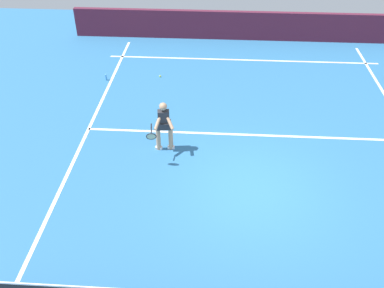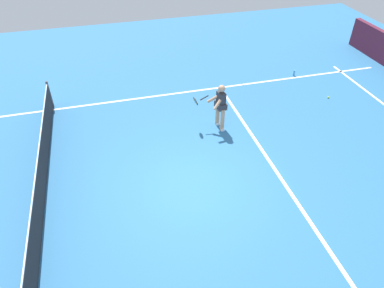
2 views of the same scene
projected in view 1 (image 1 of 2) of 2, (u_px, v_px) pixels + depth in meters
The scene contains 8 objects.
ground_plane at pixel (251, 189), 11.02m from camera, with size 26.78×26.78×0.00m, color teal.
court_back_wall at pixel (242, 26), 18.70m from camera, with size 14.91×0.24×1.25m, color #561E33.
baseline_marking at pixel (242, 60), 17.29m from camera, with size 10.91×0.10×0.01m, color white.
service_line_marking at pixel (248, 135), 12.98m from camera, with size 9.91×0.10×0.01m, color white.
sideline_right_marking at pixel (65, 180), 11.27m from camera, with size 0.10×18.60×0.01m, color white.
tennis_player at pixel (164, 125), 11.89m from camera, with size 0.73×1.00×1.55m.
tennis_ball_near at pixel (160, 76), 16.06m from camera, with size 0.07×0.07×0.07m, color #D1E533.
water_bottle at pixel (106, 77), 15.81m from camera, with size 0.07×0.07×0.24m, color #4C9EE5.
Camera 1 is at (1.01, 8.29, 7.44)m, focal length 39.62 mm.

